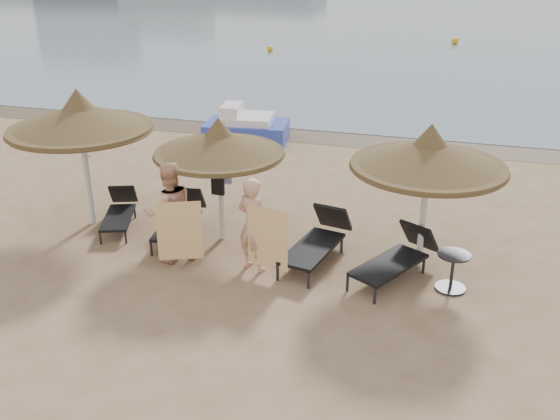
% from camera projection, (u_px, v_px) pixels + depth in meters
% --- Properties ---
extents(ground, '(160.00, 160.00, 0.00)m').
position_uv_depth(ground, '(192.00, 276.00, 11.75)').
color(ground, '#9F7E5D').
rests_on(ground, ground).
extents(wet_sand_strip, '(200.00, 1.60, 0.01)m').
position_uv_depth(wet_sand_strip, '(309.00, 136.00, 20.03)').
color(wet_sand_strip, brown).
rests_on(wet_sand_strip, ground).
extents(palapa_left, '(3.05, 3.05, 3.03)m').
position_uv_depth(palapa_left, '(80.00, 118.00, 12.96)').
color(palapa_left, silver).
rests_on(palapa_left, ground).
extents(palapa_center, '(2.65, 2.65, 2.63)m').
position_uv_depth(palapa_center, '(219.00, 144.00, 12.38)').
color(palapa_center, silver).
rests_on(palapa_center, ground).
extents(palapa_right, '(2.87, 2.87, 2.84)m').
position_uv_depth(palapa_right, '(429.00, 155.00, 11.21)').
color(palapa_right, silver).
rests_on(palapa_right, ground).
extents(lounger_far_left, '(1.11, 1.81, 0.77)m').
position_uv_depth(lounger_far_left, '(120.00, 211.00, 13.68)').
color(lounger_far_left, '#262529').
rests_on(lounger_far_left, ground).
extents(lounger_near_left, '(0.88, 2.02, 0.88)m').
position_uv_depth(lounger_near_left, '(181.00, 217.00, 13.25)').
color(lounger_near_left, '#262529').
rests_on(lounger_near_left, ground).
extents(lounger_near_right, '(1.10, 2.20, 0.94)m').
position_uv_depth(lounger_near_right, '(319.00, 239.00, 12.21)').
color(lounger_near_right, '#262529').
rests_on(lounger_near_right, ground).
extents(lounger_far_right, '(1.56, 2.09, 0.91)m').
position_uv_depth(lounger_far_right, '(398.00, 256.00, 11.59)').
color(lounger_far_right, '#262529').
rests_on(lounger_far_right, ground).
extents(side_table, '(0.59, 0.59, 0.71)m').
position_uv_depth(side_table, '(452.00, 273.00, 11.18)').
color(side_table, '#262529').
rests_on(side_table, ground).
extents(person_left, '(1.28, 1.23, 2.35)m').
position_uv_depth(person_left, '(169.00, 204.00, 11.89)').
color(person_left, '#E1A580').
rests_on(person_left, ground).
extents(person_right, '(1.16, 0.96, 2.17)m').
position_uv_depth(person_right, '(253.00, 217.00, 11.57)').
color(person_right, '#E1A580').
rests_on(person_right, ground).
extents(towel_left, '(0.80, 0.33, 1.19)m').
position_uv_depth(towel_left, '(180.00, 231.00, 11.64)').
color(towel_left, orange).
rests_on(towel_left, ground).
extents(towel_right, '(0.83, 0.23, 1.19)m').
position_uv_depth(towel_right, '(267.00, 238.00, 11.36)').
color(towel_right, orange).
rests_on(towel_right, ground).
extents(bag_patterned, '(0.35, 0.19, 0.42)m').
position_uv_depth(bag_patterned, '(224.00, 174.00, 12.82)').
color(bag_patterned, white).
rests_on(bag_patterned, ground).
extents(bag_dark, '(0.26, 0.10, 0.37)m').
position_uv_depth(bag_dark, '(218.00, 186.00, 12.57)').
color(bag_dark, black).
rests_on(bag_dark, ground).
extents(pedal_boat, '(2.67, 1.78, 1.17)m').
position_uv_depth(pedal_boat, '(245.00, 128.00, 19.30)').
color(pedal_boat, '#2F44B1').
rests_on(pedal_boat, ground).
extents(buoy_left, '(0.33, 0.33, 0.33)m').
position_uv_depth(buoy_left, '(270.00, 49.00, 34.76)').
color(buoy_left, '#F7A90F').
rests_on(buoy_left, ground).
extents(buoy_mid, '(0.41, 0.41, 0.41)m').
position_uv_depth(buoy_mid, '(455.00, 41.00, 37.16)').
color(buoy_mid, '#F7A90F').
rests_on(buoy_mid, ground).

